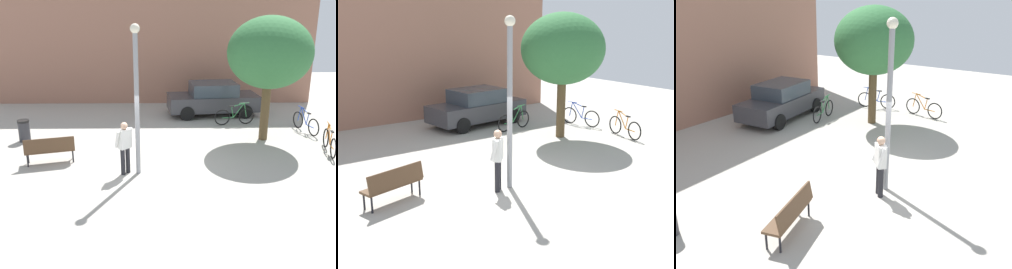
{
  "view_description": "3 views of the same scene",
  "coord_description": "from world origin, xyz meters",
  "views": [
    {
      "loc": [
        0.68,
        -11.54,
        5.08
      ],
      "look_at": [
        0.88,
        0.7,
        0.91
      ],
      "focal_mm": 41.58,
      "sensor_mm": 36.0,
      "label": 1
    },
    {
      "loc": [
        -6.83,
        -9.61,
        4.52
      ],
      "look_at": [
        1.0,
        1.3,
        0.96
      ],
      "focal_mm": 48.03,
      "sensor_mm": 36.0,
      "label": 2
    },
    {
      "loc": [
        -8.22,
        -4.44,
        5.03
      ],
      "look_at": [
        0.4,
        1.34,
        1.09
      ],
      "focal_mm": 39.65,
      "sensor_mm": 36.0,
      "label": 3
    }
  ],
  "objects": [
    {
      "name": "ground_plane",
      "position": [
        0.0,
        0.0,
        0.0
      ],
      "size": [
        36.0,
        36.0,
        0.0
      ],
      "primitive_type": "plane",
      "color": "#A8A399"
    },
    {
      "name": "building_facade",
      "position": [
        0.0,
        9.6,
        3.35
      ],
      "size": [
        17.05,
        2.0,
        6.71
      ],
      "primitive_type": "cube",
      "color": "#9E6B56",
      "rests_on": "ground_plane"
    },
    {
      "name": "lamppost",
      "position": [
        -0.07,
        -0.35,
        2.6
      ],
      "size": [
        0.28,
        0.28,
        4.53
      ],
      "color": "gray",
      "rests_on": "ground_plane"
    },
    {
      "name": "person_by_lamppost",
      "position": [
        -0.47,
        -0.37,
        0.97
      ],
      "size": [
        0.58,
        0.58,
        1.67
      ],
      "color": "#232328",
      "rests_on": "ground_plane"
    },
    {
      "name": "park_bench",
      "position": [
        -3.02,
        0.45,
        0.55
      ],
      "size": [
        1.67,
        0.87,
        0.92
      ],
      "color": "#513823",
      "rests_on": "ground_plane"
    },
    {
      "name": "plaza_tree",
      "position": [
        4.62,
        2.77,
        3.33
      ],
      "size": [
        3.1,
        3.1,
        4.67
      ],
      "color": "brown",
      "rests_on": "ground_plane"
    },
    {
      "name": "bicycle_blue",
      "position": [
        6.59,
        3.67,
        0.38
      ],
      "size": [
        0.49,
        1.77,
        0.97
      ],
      "color": "black",
      "rests_on": "ground_plane"
    },
    {
      "name": "bicycle_green",
      "position": [
        3.85,
        4.7,
        0.38
      ],
      "size": [
        1.79,
        0.34,
        0.97
      ],
      "color": "black",
      "rests_on": "ground_plane"
    },
    {
      "name": "bicycle_orange",
      "position": [
        6.62,
        1.33,
        0.38
      ],
      "size": [
        0.35,
        1.79,
        0.97
      ],
      "color": "black",
      "rests_on": "ground_plane"
    },
    {
      "name": "parked_car_charcoal",
      "position": [
        3.08,
        6.32,
        0.77
      ],
      "size": [
        4.35,
        2.16,
        1.55
      ],
      "color": "#38383D",
      "rests_on": "ground_plane"
    },
    {
      "name": "trash_bin",
      "position": [
        -4.61,
        2.7,
        0.42
      ],
      "size": [
        0.45,
        0.45,
        0.84
      ],
      "color": "#2D2D33",
      "rests_on": "ground_plane"
    }
  ]
}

